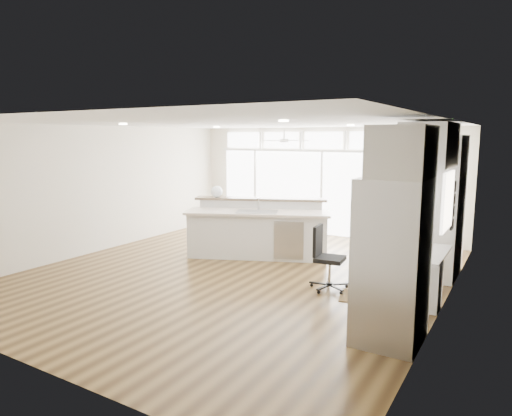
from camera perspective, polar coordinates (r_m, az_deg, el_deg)
The scene contains 24 objects.
floor at distance 8.43m, azimuth -2.41°, elevation -8.22°, with size 7.00×8.00×0.02m, color #422C14.
ceiling at distance 8.05m, azimuth -2.53°, elevation 10.54°, with size 7.00×8.00×0.02m, color white.
wall_back at distance 11.66m, azimuth 8.40°, elevation 3.30°, with size 7.00×0.04×2.70m, color beige.
wall_front at distance 5.32m, azimuth -26.92°, elevation -4.25°, with size 7.00×0.04×2.70m, color beige.
wall_left at distance 10.45m, azimuth -18.74°, elevation 2.29°, with size 0.04×8.00×2.70m, color beige.
wall_right at distance 6.88m, azimuth 22.70°, elevation -1.16°, with size 0.04×8.00×2.70m, color beige.
glass_wall at distance 11.64m, azimuth 8.25°, elevation 1.81°, with size 5.80×0.06×2.08m, color white.
transom_row at distance 11.55m, azimuth 8.40°, elevation 8.37°, with size 5.90×0.06×0.40m, color white.
desk_window at distance 7.15m, azimuth 22.83°, elevation 0.81°, with size 0.04×0.85×0.85m, color silver.
ceiling_fan at distance 10.72m, azimuth 3.55°, elevation 8.95°, with size 1.16×1.16×0.32m, color silver.
recessed_lights at distance 8.22m, azimuth -1.76°, elevation 10.37°, with size 3.40×3.00×0.02m, color white.
oven_cabinet at distance 8.71m, azimuth 22.24°, elevation 0.19°, with size 0.64×1.20×2.50m, color white.
desk_nook at distance 7.45m, azimuth 19.75°, elevation -7.94°, with size 0.72×1.30×0.76m, color white.
upper_cabinets at distance 7.14m, azimuth 20.90°, elevation 7.36°, with size 0.64×1.30×0.64m, color white.
refrigerator at distance 5.73m, azimuth 16.62°, elevation -6.35°, with size 0.76×0.90×2.00m, color #A8A9AD.
fridge_cabinet at distance 5.52m, azimuth 17.83°, elevation 6.71°, with size 0.64×0.90×0.60m, color white.
framed_photos at distance 7.78m, azimuth 23.41°, elevation 0.27°, with size 0.06×0.22×0.80m, color black.
kitchen_island at distance 9.42m, azimuth 0.23°, elevation -2.63°, with size 2.95×1.11×1.17m, color white.
rug at distance 7.41m, azimuth 13.82°, elevation -10.78°, with size 0.85×0.62×0.01m, color #392612.
office_chair at distance 7.52m, azimuth 9.23°, elevation -6.24°, with size 0.54×0.50×1.04m, color black.
fishbowl at distance 9.86m, azimuth -4.95°, elevation 2.05°, with size 0.25×0.25×0.25m, color white.
monitor at distance 7.32m, azimuth 19.37°, elevation -3.50°, with size 0.08×0.48×0.40m, color black.
keyboard at distance 7.39m, azimuth 18.00°, elevation -4.85°, with size 0.11×0.29×0.01m, color white.
potted_plant at distance 8.62m, azimuth 22.77°, elevation 9.17°, with size 0.26×0.29×0.22m, color #326129.
Camera 1 is at (4.42, -6.73, 2.47)m, focal length 32.00 mm.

